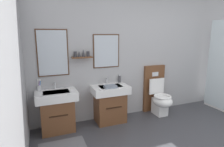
# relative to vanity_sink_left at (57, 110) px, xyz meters

# --- Properties ---
(wall_back) EXTENTS (5.12, 0.27, 2.79)m
(wall_back) POSITION_rel_vanity_sink_left_xyz_m (1.96, 0.25, 1.01)
(wall_back) COLOR #A8A8AA
(wall_back) RESTS_ON ground
(vanity_sink_left) EXTENTS (0.68, 0.45, 0.71)m
(vanity_sink_left) POSITION_rel_vanity_sink_left_xyz_m (0.00, 0.00, 0.00)
(vanity_sink_left) COLOR brown
(vanity_sink_left) RESTS_ON ground
(tap_on_left_sink) EXTENTS (0.03, 0.13, 0.11)m
(tap_on_left_sink) POSITION_rel_vanity_sink_left_xyz_m (0.00, 0.16, 0.40)
(tap_on_left_sink) COLOR silver
(tap_on_left_sink) RESTS_ON vanity_sink_left
(vanity_sink_right) EXTENTS (0.68, 0.45, 0.71)m
(vanity_sink_right) POSITION_rel_vanity_sink_left_xyz_m (0.97, 0.00, 0.00)
(vanity_sink_right) COLOR brown
(vanity_sink_right) RESTS_ON ground
(tap_on_right_sink) EXTENTS (0.03, 0.13, 0.11)m
(tap_on_right_sink) POSITION_rel_vanity_sink_left_xyz_m (0.97, 0.16, 0.40)
(tap_on_right_sink) COLOR silver
(tap_on_right_sink) RESTS_ON vanity_sink_right
(toilet) EXTENTS (0.48, 0.62, 1.00)m
(toilet) POSITION_rel_vanity_sink_left_xyz_m (2.05, -0.01, -0.01)
(toilet) COLOR brown
(toilet) RESTS_ON ground
(toothbrush_cup) EXTENTS (0.07, 0.07, 0.21)m
(toothbrush_cup) POSITION_rel_vanity_sink_left_xyz_m (-0.26, 0.15, 0.39)
(toothbrush_cup) COLOR silver
(toothbrush_cup) RESTS_ON vanity_sink_left
(soap_dispenser) EXTENTS (0.06, 0.06, 0.17)m
(soap_dispenser) POSITION_rel_vanity_sink_left_xyz_m (1.24, 0.16, 0.40)
(soap_dispenser) COLOR #4C4C51
(soap_dispenser) RESTS_ON vanity_sink_right
(folded_hand_towel) EXTENTS (0.22, 0.16, 0.04)m
(folded_hand_towel) POSITION_rel_vanity_sink_left_xyz_m (0.93, -0.13, 0.35)
(folded_hand_towel) COLOR gray
(folded_hand_towel) RESTS_ON vanity_sink_right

